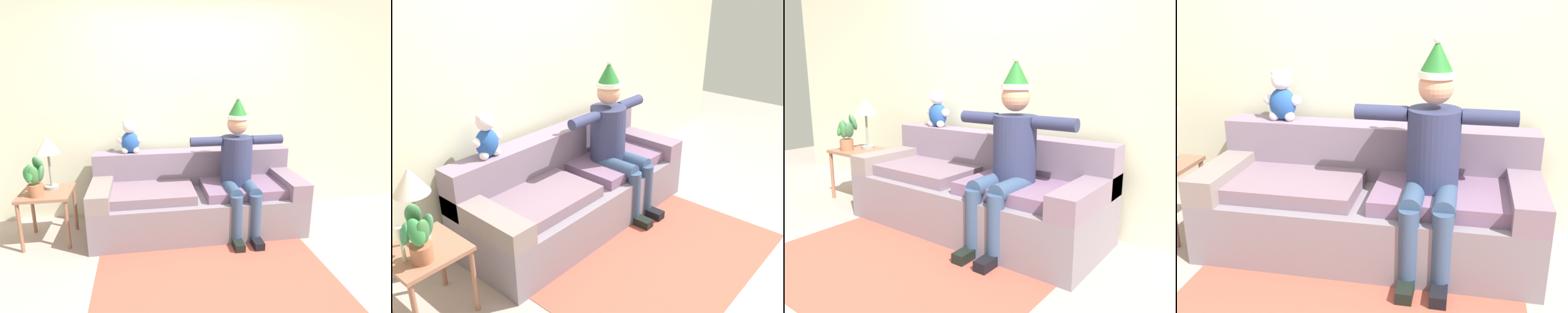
{
  "view_description": "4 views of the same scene",
  "coord_description": "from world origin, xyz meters",
  "views": [
    {
      "loc": [
        -0.58,
        -2.41,
        1.78
      ],
      "look_at": [
        -0.03,
        0.91,
        0.86
      ],
      "focal_mm": 30.3,
      "sensor_mm": 36.0,
      "label": 1
    },
    {
      "loc": [
        -2.7,
        -1.47,
        2.31
      ],
      "look_at": [
        0.02,
        0.85,
        0.71
      ],
      "focal_mm": 40.59,
      "sensor_mm": 36.0,
      "label": 2
    },
    {
      "loc": [
        2.03,
        -1.6,
        1.35
      ],
      "look_at": [
        0.14,
        0.89,
        0.69
      ],
      "focal_mm": 35.8,
      "sensor_mm": 36.0,
      "label": 3
    },
    {
      "loc": [
        0.62,
        -1.98,
        1.73
      ],
      "look_at": [
        0.06,
        0.8,
        0.76
      ],
      "focal_mm": 43.87,
      "sensor_mm": 36.0,
      "label": 4
    }
  ],
  "objects": [
    {
      "name": "couch",
      "position": [
        0.0,
        1.03,
        0.32
      ],
      "size": [
        2.28,
        0.89,
        0.83
      ],
      "color": "slate",
      "rests_on": "ground_plane"
    },
    {
      "name": "back_wall",
      "position": [
        0.0,
        1.55,
        1.35
      ],
      "size": [
        7.0,
        0.1,
        2.7
      ],
      "primitive_type": "cube",
      "color": "beige",
      "rests_on": "ground_plane"
    },
    {
      "name": "person_seated",
      "position": [
        0.43,
        0.86,
        0.75
      ],
      "size": [
        1.02,
        0.77,
        1.5
      ],
      "color": "navy",
      "rests_on": "ground_plane"
    },
    {
      "name": "teddy_bear",
      "position": [
        -0.72,
        1.3,
        1.0
      ],
      "size": [
        0.29,
        0.17,
        0.38
      ],
      "color": "#244F9F",
      "rests_on": "couch"
    }
  ]
}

